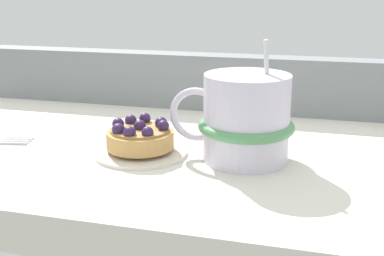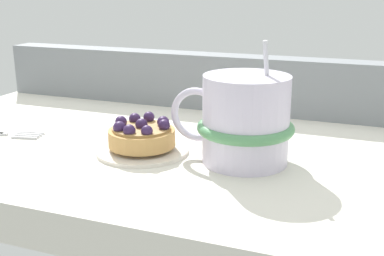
{
  "view_description": "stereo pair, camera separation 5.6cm",
  "coord_description": "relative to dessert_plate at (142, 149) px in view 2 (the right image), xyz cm",
  "views": [
    {
      "loc": [
        17.11,
        -55.17,
        19.4
      ],
      "look_at": [
        3.35,
        -3.68,
        3.47
      ],
      "focal_mm": 45.85,
      "sensor_mm": 36.0,
      "label": 1
    },
    {
      "loc": [
        22.4,
        -53.46,
        19.4
      ],
      "look_at": [
        3.35,
        -3.68,
        3.47
      ],
      "focal_mm": 45.85,
      "sensor_mm": 36.0,
      "label": 2
    }
  ],
  "objects": [
    {
      "name": "ground_plane",
      "position": [
        2.72,
        4.33,
        -2.52
      ],
      "size": [
        78.87,
        42.88,
        4.25
      ],
      "primitive_type": "cube",
      "color": "silver"
    },
    {
      "name": "window_rail_back",
      "position": [
        2.72,
        23.48,
        3.88
      ],
      "size": [
        77.29,
        4.59,
        8.56
      ],
      "primitive_type": "cube",
      "color": "gray",
      "rests_on": "ground_plane"
    },
    {
      "name": "dessert_plate",
      "position": [
        0.0,
        0.0,
        0.0
      ],
      "size": [
        10.93,
        10.93,
        0.86
      ],
      "color": "silver",
      "rests_on": "ground_plane"
    },
    {
      "name": "raspberry_tart",
      "position": [
        -0.02,
        0.01,
        1.79
      ],
      "size": [
        7.85,
        7.85,
        3.38
      ],
      "color": "tan",
      "rests_on": "dessert_plate"
    },
    {
      "name": "coffee_mug",
      "position": [
        11.97,
        1.3,
        4.39
      ],
      "size": [
        14.28,
        10.78,
        13.59
      ],
      "color": "silver",
      "rests_on": "ground_plane"
    }
  ]
}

